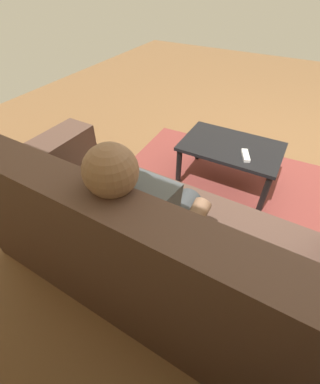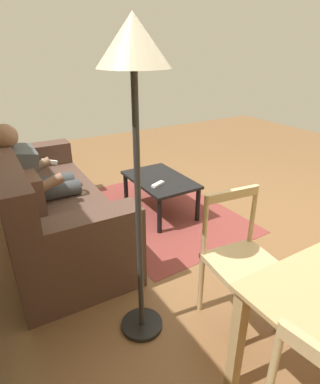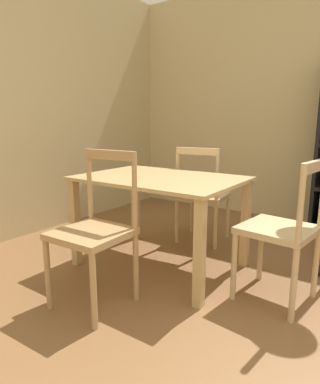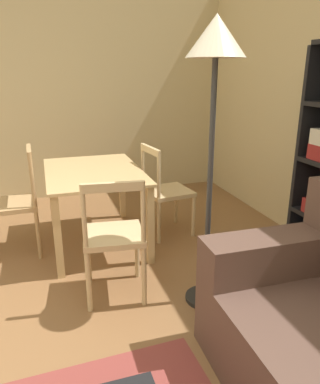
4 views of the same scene
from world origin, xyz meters
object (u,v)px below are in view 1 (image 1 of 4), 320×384
couch (155,249)px  person_lounging (145,217)px  coffee_table (231,151)px  tv_remote (246,155)px

couch → person_lounging: (0.05, 0.01, 0.25)m
coffee_table → tv_remote: 0.20m
couch → person_lounging: 0.26m
person_lounging → tv_remote: size_ratio=6.81×
coffee_table → tv_remote: bearing=142.2°
person_lounging → coffee_table: (-0.12, -1.24, -0.25)m
person_lounging → tv_remote: person_lounging is taller
person_lounging → coffee_table: person_lounging is taller
couch → tv_remote: 1.14m
coffee_table → tv_remote: size_ratio=5.03×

